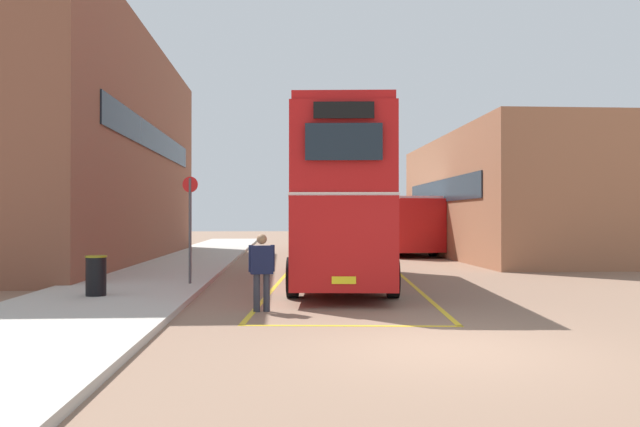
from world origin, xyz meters
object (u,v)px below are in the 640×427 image
(double_decker_bus, at_px, (341,199))
(litter_bin, at_px, (96,276))
(pedestrian_boarding, at_px, (262,267))
(single_deck_bus, at_px, (392,224))
(bus_stop_sign, at_px, (190,220))

(double_decker_bus, height_order, litter_bin, double_decker_bus)
(double_decker_bus, relative_size, pedestrian_boarding, 6.41)
(double_decker_bus, relative_size, single_deck_bus, 1.03)
(bus_stop_sign, bearing_deg, litter_bin, -124.55)
(pedestrian_boarding, height_order, bus_stop_sign, bus_stop_sign)
(litter_bin, bearing_deg, single_deck_bus, 61.57)
(litter_bin, relative_size, bus_stop_sign, 0.32)
(pedestrian_boarding, bearing_deg, single_deck_bus, 72.86)
(single_deck_bus, xyz_separation_m, litter_bin, (-10.42, -19.24, -1.03))
(single_deck_bus, bearing_deg, pedestrian_boarding, -107.14)
(double_decker_bus, bearing_deg, single_deck_bus, 74.71)
(pedestrian_boarding, distance_m, litter_bin, 4.33)
(single_deck_bus, relative_size, bus_stop_sign, 3.41)
(single_deck_bus, height_order, litter_bin, single_deck_bus)
(double_decker_bus, distance_m, single_deck_bus, 16.34)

